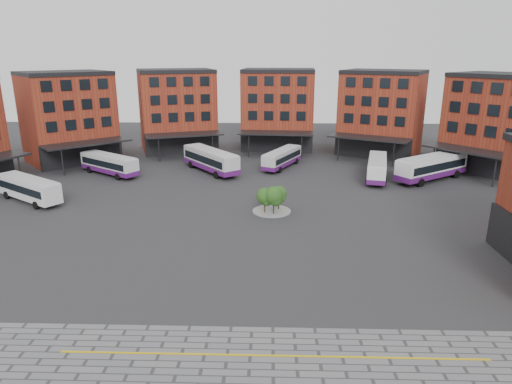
{
  "coord_description": "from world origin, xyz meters",
  "views": [
    {
      "loc": [
        1.66,
        -37.39,
        17.59
      ],
      "look_at": [
        0.35,
        6.62,
        4.0
      ],
      "focal_mm": 32.0,
      "sensor_mm": 36.0,
      "label": 1
    }
  ],
  "objects_px": {
    "bus_a": "(29,188)",
    "bus_f": "(432,167)",
    "tree_island": "(273,197)",
    "bus_e": "(377,168)",
    "bus_d": "(282,158)",
    "bus_b": "(109,164)",
    "bus_c": "(211,160)"
  },
  "relations": [
    {
      "from": "bus_a",
      "to": "bus_f",
      "type": "xyz_separation_m",
      "value": [
        52.33,
        11.28,
        0.16
      ]
    },
    {
      "from": "tree_island",
      "to": "bus_e",
      "type": "relative_size",
      "value": 0.4
    },
    {
      "from": "tree_island",
      "to": "bus_d",
      "type": "xyz_separation_m",
      "value": [
        1.6,
        21.36,
        -0.31
      ]
    },
    {
      "from": "bus_a",
      "to": "tree_island",
      "type": "bearing_deg",
      "value": -62.49
    },
    {
      "from": "bus_b",
      "to": "bus_f",
      "type": "xyz_separation_m",
      "value": [
        46.8,
        -1.54,
        0.28
      ]
    },
    {
      "from": "bus_a",
      "to": "bus_f",
      "type": "relative_size",
      "value": 0.84
    },
    {
      "from": "bus_e",
      "to": "bus_f",
      "type": "bearing_deg",
      "value": 10.52
    },
    {
      "from": "bus_a",
      "to": "bus_d",
      "type": "height_order",
      "value": "bus_a"
    },
    {
      "from": "tree_island",
      "to": "bus_f",
      "type": "relative_size",
      "value": 0.37
    },
    {
      "from": "bus_e",
      "to": "bus_b",
      "type": "bearing_deg",
      "value": -168.06
    },
    {
      "from": "bus_d",
      "to": "bus_b",
      "type": "bearing_deg",
      "value": -142.36
    },
    {
      "from": "bus_f",
      "to": "bus_d",
      "type": "bearing_deg",
      "value": -143.23
    },
    {
      "from": "tree_island",
      "to": "bus_c",
      "type": "height_order",
      "value": "bus_c"
    },
    {
      "from": "tree_island",
      "to": "bus_a",
      "type": "relative_size",
      "value": 0.44
    },
    {
      "from": "bus_f",
      "to": "bus_c",
      "type": "bearing_deg",
      "value": -132.05
    },
    {
      "from": "bus_b",
      "to": "bus_d",
      "type": "bearing_deg",
      "value": -43.41
    },
    {
      "from": "bus_f",
      "to": "bus_a",
      "type": "bearing_deg",
      "value": -113.25
    },
    {
      "from": "tree_island",
      "to": "bus_e",
      "type": "bearing_deg",
      "value": 44.89
    },
    {
      "from": "bus_f",
      "to": "tree_island",
      "type": "bearing_deg",
      "value": -92.62
    },
    {
      "from": "bus_a",
      "to": "bus_b",
      "type": "relative_size",
      "value": 0.98
    },
    {
      "from": "tree_island",
      "to": "bus_d",
      "type": "bearing_deg",
      "value": 85.71
    },
    {
      "from": "bus_c",
      "to": "bus_f",
      "type": "xyz_separation_m",
      "value": [
        31.98,
        -3.72,
        0.06
      ]
    },
    {
      "from": "bus_b",
      "to": "bus_c",
      "type": "relative_size",
      "value": 0.9
    },
    {
      "from": "tree_island",
      "to": "bus_e",
      "type": "distance_m",
      "value": 21.26
    },
    {
      "from": "bus_b",
      "to": "tree_island",
      "type": "bearing_deg",
      "value": -88.63
    },
    {
      "from": "bus_c",
      "to": "bus_d",
      "type": "xyz_separation_m",
      "value": [
        10.93,
        3.05,
        -0.31
      ]
    },
    {
      "from": "bus_c",
      "to": "bus_f",
      "type": "height_order",
      "value": "bus_f"
    },
    {
      "from": "tree_island",
      "to": "bus_b",
      "type": "xyz_separation_m",
      "value": [
        -24.15,
        16.14,
        -0.21
      ]
    },
    {
      "from": "tree_island",
      "to": "bus_b",
      "type": "bearing_deg",
      "value": 146.25
    },
    {
      "from": "bus_b",
      "to": "bus_f",
      "type": "relative_size",
      "value": 0.86
    },
    {
      "from": "bus_f",
      "to": "bus_e",
      "type": "bearing_deg",
      "value": -128.49
    },
    {
      "from": "bus_c",
      "to": "bus_e",
      "type": "distance_m",
      "value": 24.61
    }
  ]
}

